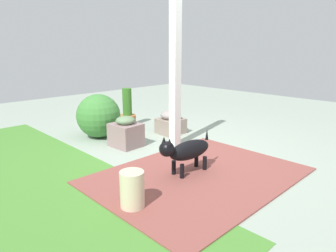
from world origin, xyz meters
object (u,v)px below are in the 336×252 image
at_px(stone_planter_mid, 126,133).
at_px(terracotta_pot_tall, 128,113).
at_px(porch_pillar, 175,73).
at_px(dog, 187,150).
at_px(round_shrub, 99,116).
at_px(ceramic_urn, 132,190).
at_px(stone_planter_nearest, 171,122).

bearing_deg(stone_planter_mid, terracotta_pot_tall, -38.21).
distance_m(porch_pillar, terracotta_pot_tall, 1.70).
distance_m(stone_planter_mid, dog, 1.37).
height_order(round_shrub, dog, round_shrub).
distance_m(stone_planter_mid, round_shrub, 0.73).
bearing_deg(ceramic_urn, stone_planter_nearest, -52.81).
bearing_deg(terracotta_pot_tall, stone_planter_nearest, -165.56).
bearing_deg(porch_pillar, terracotta_pot_tall, -7.93).
relative_size(stone_planter_mid, dog, 0.62).
relative_size(stone_planter_nearest, ceramic_urn, 1.24).
bearing_deg(dog, stone_planter_mid, -5.36).
height_order(round_shrub, terracotta_pot_tall, same).
relative_size(stone_planter_nearest, terracotta_pot_tall, 0.63).
distance_m(porch_pillar, stone_planter_mid, 1.17).
distance_m(stone_planter_nearest, ceramic_urn, 2.60).
xyz_separation_m(porch_pillar, terracotta_pot_tall, (1.46, -0.20, -0.85)).
bearing_deg(stone_planter_mid, porch_pillar, -131.72).
distance_m(stone_planter_nearest, round_shrub, 1.24).
bearing_deg(dog, round_shrub, -2.88).
height_order(stone_planter_mid, ceramic_urn, stone_planter_mid).
relative_size(stone_planter_nearest, stone_planter_mid, 0.97).
xyz_separation_m(porch_pillar, stone_planter_mid, (0.50, 0.56, -0.89)).
xyz_separation_m(porch_pillar, dog, (-0.86, 0.68, -0.81)).
height_order(stone_planter_nearest, dog, dog).
bearing_deg(stone_planter_mid, ceramic_urn, 145.09).
bearing_deg(dog, terracotta_pot_tall, -20.90).
bearing_deg(ceramic_urn, porch_pillar, -57.50).
bearing_deg(ceramic_urn, round_shrub, -24.97).
distance_m(terracotta_pot_tall, dog, 2.49).
xyz_separation_m(stone_planter_nearest, round_shrub, (0.68, 1.02, 0.17)).
bearing_deg(stone_planter_mid, round_shrub, 1.85).
xyz_separation_m(round_shrub, dog, (-2.07, 0.10, -0.06)).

